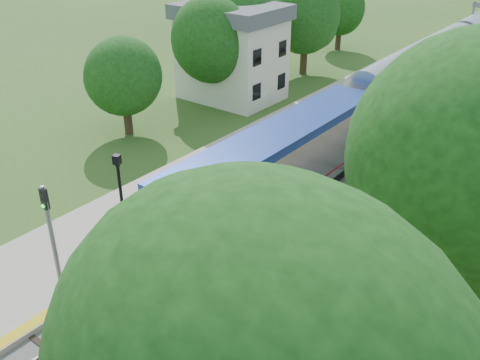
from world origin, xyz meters
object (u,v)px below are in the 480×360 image
Objects in this scene: signal_platform at (51,231)px; signal_farside at (413,154)px; station_building at (231,52)px; lamppost_far at (122,207)px.

signal_platform is 17.76m from signal_farside.
signal_farside is (9.10, 15.25, 0.42)m from signal_platform.
signal_platform is (11.10, -25.81, -0.45)m from station_building.
lamppost_far is 14.78m from signal_farside.
station_building is 1.75× the size of lamppost_far.
station_building is at bearing 152.40° from signal_farside.
lamppost_far is 4.35m from signal_platform.
station_building is 1.34× the size of signal_farside.
signal_farside reaches higher than lamppost_far.
lamppost_far is 0.93× the size of signal_platform.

